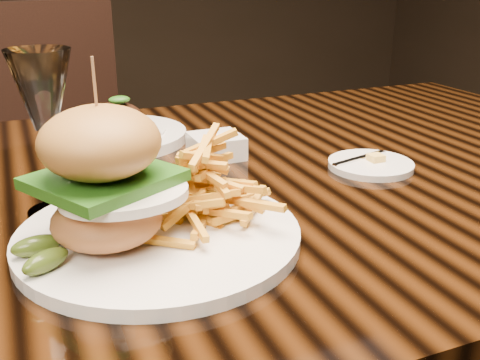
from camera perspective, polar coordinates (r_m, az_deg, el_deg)
name	(u,v)px	position (r m, az deg, el deg)	size (l,w,h in m)	color
dining_table	(203,225)	(0.85, -3.82, -4.55)	(1.60, 0.90, 0.75)	black
burger_plate	(155,194)	(0.61, -8.60, -1.38)	(0.31, 0.31, 0.21)	white
side_saucer	(371,164)	(0.88, 13.12, 1.55)	(0.13, 0.13, 0.02)	white
ramekin	(216,146)	(0.90, -2.44, 3.47)	(0.08, 0.08, 0.04)	white
wine_glass	(43,95)	(0.69, -19.42, 8.11)	(0.07, 0.07, 0.20)	white
far_dish	(116,133)	(1.00, -12.51, 4.71)	(0.24, 0.24, 0.08)	white
chair_far	(63,152)	(1.70, -17.51, 2.74)	(0.57, 0.57, 0.95)	black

